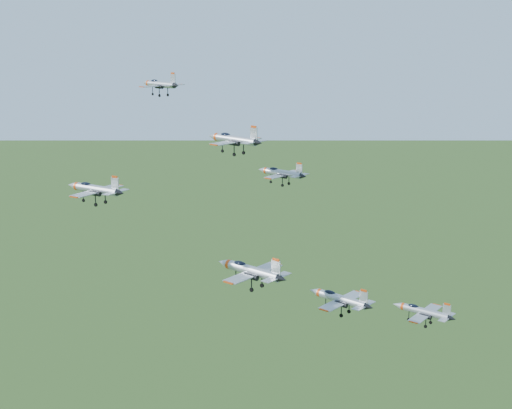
% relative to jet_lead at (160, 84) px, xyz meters
% --- Properties ---
extents(jet_lead, '(11.13, 9.49, 3.04)m').
position_rel_jet_lead_xyz_m(jet_lead, '(0.00, 0.00, 0.00)').
color(jet_lead, '#A0A4AC').
extents(jet_left_high, '(12.33, 10.44, 3.33)m').
position_rel_jet_lead_xyz_m(jet_left_high, '(23.96, -13.05, -7.34)').
color(jet_left_high, '#A0A4AC').
extents(jet_right_high, '(11.02, 9.11, 2.95)m').
position_rel_jet_lead_xyz_m(jet_right_high, '(14.80, -37.48, -11.92)').
color(jet_right_high, '#A0A4AC').
extents(jet_left_low, '(10.41, 8.74, 2.79)m').
position_rel_jet_lead_xyz_m(jet_left_low, '(29.64, -6.58, -13.65)').
color(jet_left_low, '#A0A4AC').
extents(jet_right_low, '(13.03, 10.97, 3.50)m').
position_rel_jet_lead_xyz_m(jet_right_low, '(35.37, -28.37, -23.72)').
color(jet_right_low, '#A0A4AC').
extents(jet_trail, '(11.68, 9.85, 3.14)m').
position_rel_jet_lead_xyz_m(jet_trail, '(45.64, -18.70, -29.58)').
color(jet_trail, '#A0A4AC').
extents(jet_extra, '(11.23, 9.40, 3.01)m').
position_rel_jet_lead_xyz_m(jet_extra, '(55.04, -4.78, -34.93)').
color(jet_extra, '#A0A4AC').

